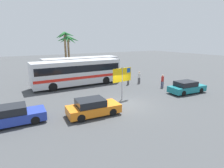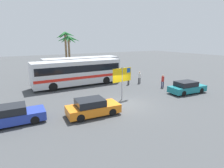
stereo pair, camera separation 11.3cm
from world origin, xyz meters
The scene contains 12 objects.
ground centered at (0.00, 0.00, 0.00)m, with size 120.00×120.00×0.00m, color #424447.
bus_front_coach centered at (-1.28, 9.03, 1.78)m, with size 11.00×2.71×3.17m.
bus_rear_coach centered at (0.67, 12.47, 1.78)m, with size 11.00×2.71×3.17m.
ferry_sign centered at (0.44, 1.38, 2.33)m, with size 2.19×0.32×3.20m.
car_teal centered at (7.75, -0.31, 0.63)m, with size 4.32×2.05×1.32m.
car_orange centered at (-3.64, -0.64, 0.64)m, with size 4.16×2.07×1.32m.
car_blue centered at (-9.03, 0.76, 0.63)m, with size 4.17×1.88×1.32m.
pedestrian_by_bus centered at (7.16, 2.69, 0.93)m, with size 0.32×0.32×1.59m.
pedestrian_near_sign centered at (4.51, 6.08, 0.96)m, with size 0.32×0.32×1.64m.
pedestrian_crossing_lot centered at (6.14, 5.89, 0.93)m, with size 0.32×0.32×1.59m.
palm_tree_seaside centered at (0.01, 16.18, 5.09)m, with size 3.70×3.35×6.29m.
palm_tree_inland centered at (-0.43, 16.32, 5.56)m, with size 3.14×2.82×6.89m.
Camera 2 is at (-9.03, -12.88, 5.72)m, focal length 29.42 mm.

